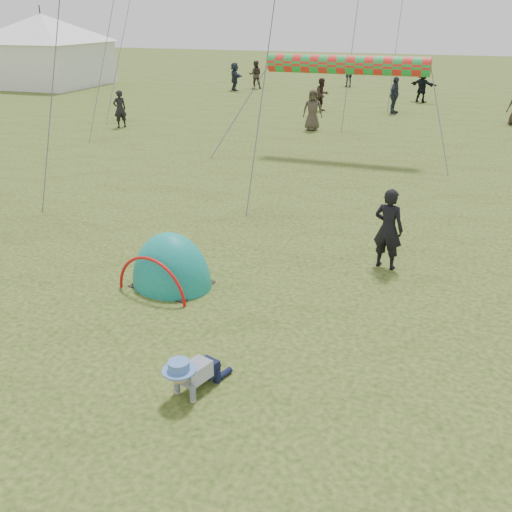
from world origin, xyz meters
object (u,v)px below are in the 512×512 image
(crawling_toddler, at_px, (192,373))
(popup_tent, at_px, (172,284))
(event_marquee, at_px, (45,48))
(standing_adult, at_px, (388,229))

(crawling_toddler, bearing_deg, popup_tent, 140.23)
(popup_tent, relative_size, event_marquee, 0.28)
(crawling_toddler, distance_m, popup_tent, 3.41)
(standing_adult, bearing_deg, event_marquee, -26.29)
(crawling_toddler, distance_m, event_marquee, 37.66)
(standing_adult, bearing_deg, popup_tent, 45.71)
(crawling_toddler, bearing_deg, standing_adult, 87.79)
(crawling_toddler, relative_size, popup_tent, 0.39)
(popup_tent, height_order, standing_adult, standing_adult)
(popup_tent, bearing_deg, event_marquee, 143.30)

